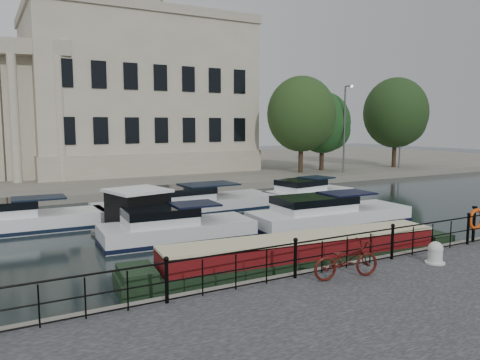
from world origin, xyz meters
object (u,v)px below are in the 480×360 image
bicycle (346,260)px  harbour_hut (138,214)px  mooring_bollard (435,253)px  life_ring_post (476,220)px  narrowboat (304,259)px

bicycle → harbour_hut: size_ratio=0.55×
mooring_bollard → life_ring_post: size_ratio=0.52×
mooring_bollard → harbour_hut: (-6.62, 10.97, 0.06)m
mooring_bollard → narrowboat: mooring_bollard is taller
narrowboat → harbour_hut: harbour_hut is taller
mooring_bollard → harbour_hut: size_ratio=0.19×
mooring_bollard → narrowboat: (-3.05, 3.02, -0.52)m
harbour_hut → life_ring_post: bearing=-56.8°
mooring_bollard → narrowboat: size_ratio=0.06×
bicycle → narrowboat: 2.90m
bicycle → life_ring_post: 7.32m
life_ring_post → harbour_hut: bearing=136.2°
bicycle → mooring_bollard: 3.61m
life_ring_post → bicycle: bearing=-173.4°
life_ring_post → harbour_hut: harbour_hut is taller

